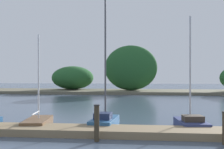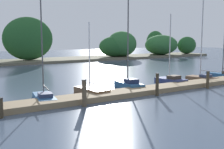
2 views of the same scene
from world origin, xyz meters
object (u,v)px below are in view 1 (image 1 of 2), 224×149
at_px(sailboat_4, 191,122).
at_px(mooring_piling_2, 97,123).
at_px(sailboat_2, 38,122).
at_px(sailboat_3, 105,119).

bearing_deg(sailboat_4, mooring_piling_2, 121.31).
height_order(sailboat_2, sailboat_4, sailboat_4).
xyz_separation_m(sailboat_2, sailboat_3, (3.59, 0.39, 0.14)).
relative_size(sailboat_3, mooring_piling_2, 4.94).
bearing_deg(sailboat_4, sailboat_3, 86.20).
bearing_deg(sailboat_2, sailboat_3, -90.93).
xyz_separation_m(sailboat_3, sailboat_4, (4.57, 0.11, -0.10)).
height_order(sailboat_2, sailboat_3, sailboat_3).
distance_m(sailboat_4, mooring_piling_2, 5.61).
distance_m(sailboat_2, sailboat_4, 8.17).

